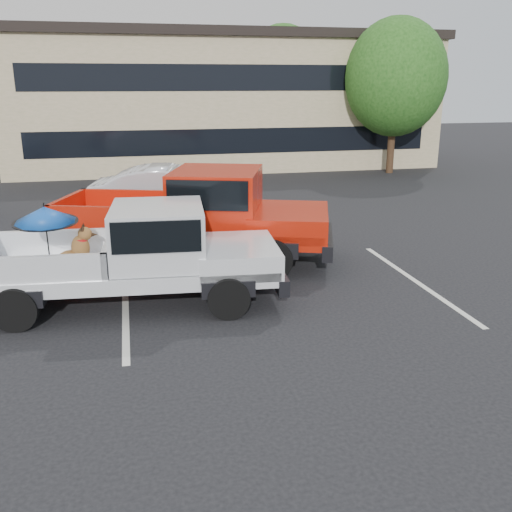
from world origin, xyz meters
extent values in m
plane|color=black|center=(0.00, 0.00, 0.00)|extent=(90.00, 90.00, 0.00)
cube|color=silver|center=(-3.00, 2.00, 0.00)|extent=(0.12, 5.00, 0.01)
cube|color=silver|center=(3.00, 2.00, 0.00)|extent=(0.12, 5.00, 0.01)
cube|color=tan|center=(2.00, 21.00, 3.00)|extent=(20.00, 8.00, 6.00)
cube|color=black|center=(2.00, 21.00, 6.10)|extent=(20.40, 8.40, 0.40)
cube|color=black|center=(2.00, 17.02, 1.50)|extent=(18.00, 0.08, 1.10)
cube|color=black|center=(2.00, 17.02, 4.20)|extent=(18.00, 0.08, 1.10)
cylinder|color=#332114|center=(9.00, 16.00, 1.36)|extent=(0.32, 0.32, 2.73)
ellipsoid|color=#1B4814|center=(9.00, 16.00, 4.22)|extent=(4.46, 4.46, 5.13)
cylinder|color=#332114|center=(6.00, 24.00, 1.43)|extent=(0.32, 0.32, 2.86)
ellipsoid|color=#1B4814|center=(6.00, 24.00, 4.42)|extent=(4.68, 4.68, 5.38)
cylinder|color=black|center=(-4.79, 1.23, 0.38)|extent=(0.78, 0.34, 0.76)
cylinder|color=black|center=(-4.64, 3.06, 0.38)|extent=(0.78, 0.34, 0.76)
cylinder|color=black|center=(-1.20, 0.95, 0.38)|extent=(0.78, 0.34, 0.76)
cylinder|color=black|center=(-1.06, 2.78, 0.38)|extent=(0.78, 0.34, 0.76)
cube|color=white|center=(-2.87, 2.00, 0.67)|extent=(5.52, 2.34, 0.28)
cube|color=white|center=(-0.88, 1.84, 0.88)|extent=(1.65, 2.03, 0.46)
cube|color=black|center=(-0.13, 1.79, 0.50)|extent=(0.35, 1.97, 0.30)
cube|color=white|center=(-2.32, 1.96, 1.35)|extent=(1.79, 1.96, 1.05)
cube|color=black|center=(-2.32, 1.96, 1.55)|extent=(1.65, 2.05, 0.55)
cube|color=black|center=(-4.32, 2.11, 0.73)|extent=(2.44, 2.01, 0.10)
cube|color=white|center=(-4.25, 2.98, 1.03)|extent=(2.30, 0.28, 0.50)
cube|color=white|center=(-4.39, 1.25, 1.03)|extent=(2.30, 0.28, 0.50)
cube|color=white|center=(-3.22, 2.03, 1.03)|extent=(0.24, 1.84, 0.50)
ellipsoid|color=brown|center=(-3.90, 2.01, 0.95)|extent=(0.55, 0.47, 0.34)
cylinder|color=brown|center=(-3.63, 1.90, 0.91)|extent=(0.08, 0.08, 0.26)
cylinder|color=brown|center=(-3.61, 2.08, 0.91)|extent=(0.08, 0.08, 0.26)
ellipsoid|color=brown|center=(-3.71, 2.00, 1.17)|extent=(0.35, 0.32, 0.47)
cylinder|color=red|center=(-3.69, 2.00, 1.32)|extent=(0.23, 0.23, 0.04)
sphere|color=brown|center=(-3.62, 1.99, 1.43)|extent=(0.25, 0.25, 0.25)
cone|color=black|center=(-3.48, 1.98, 1.40)|extent=(0.18, 0.13, 0.12)
cone|color=black|center=(-3.64, 1.93, 1.56)|extent=(0.09, 0.09, 0.13)
cone|color=black|center=(-3.63, 2.06, 1.56)|extent=(0.09, 0.09, 0.13)
cylinder|color=brown|center=(-4.09, 2.03, 0.84)|extent=(0.31, 0.05, 0.11)
cylinder|color=black|center=(-4.24, 1.80, 1.31)|extent=(0.02, 0.10, 1.05)
cone|color=#144FB4|center=(-4.24, 1.80, 1.85)|extent=(1.10, 1.12, 0.36)
cylinder|color=black|center=(-4.24, 1.80, 2.01)|extent=(0.02, 0.02, 0.10)
cylinder|color=black|center=(-4.24, 1.80, 1.72)|extent=(1.10, 1.10, 0.09)
cylinder|color=black|center=(-3.81, 4.18, 0.44)|extent=(0.93, 0.58, 0.87)
cylinder|color=black|center=(-3.13, 6.18, 0.44)|extent=(0.93, 0.58, 0.87)
cylinder|color=black|center=(0.10, 2.85, 0.44)|extent=(0.93, 0.58, 0.87)
cylinder|color=black|center=(0.78, 4.85, 0.44)|extent=(0.93, 0.58, 0.87)
cube|color=#B61A0A|center=(-1.46, 4.50, 0.77)|extent=(6.56, 4.07, 0.32)
cube|color=#B61A0A|center=(0.71, 3.76, 1.01)|extent=(2.34, 2.64, 0.53)
cube|color=black|center=(1.52, 3.49, 0.57)|extent=(0.94, 2.20, 0.34)
cube|color=black|center=(-4.45, 5.51, 0.57)|extent=(0.92, 2.20, 0.32)
cube|color=#B61A0A|center=(-0.87, 4.30, 1.55)|extent=(2.47, 2.61, 1.20)
cube|color=black|center=(-0.87, 4.30, 1.78)|extent=(2.35, 2.66, 0.63)
cube|color=black|center=(-3.04, 5.04, 0.84)|extent=(3.18, 2.85, 0.11)
cube|color=#B61A0A|center=(-2.72, 5.98, 1.18)|extent=(2.54, 0.96, 0.57)
cube|color=#B61A0A|center=(-3.36, 4.09, 1.18)|extent=(2.54, 0.96, 0.57)
cube|color=#B61A0A|center=(-4.23, 5.44, 1.18)|extent=(0.79, 2.04, 0.57)
cube|color=#B61A0A|center=(-1.84, 4.63, 1.18)|extent=(0.79, 2.04, 0.57)
imported|color=silver|center=(-1.48, 8.93, 0.80)|extent=(5.10, 2.56, 1.60)
camera|label=1|loc=(-2.78, -8.34, 4.04)|focal=40.00mm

